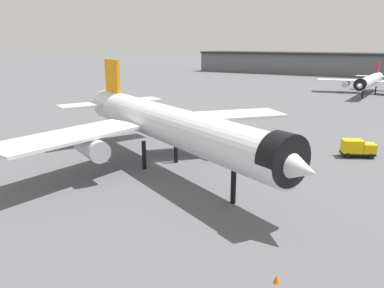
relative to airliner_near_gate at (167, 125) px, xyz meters
name	(u,v)px	position (x,y,z in m)	size (l,w,h in m)	color
ground	(162,164)	(-2.39, 1.76, -7.04)	(900.00, 900.00, 0.00)	#56565B
airliner_near_gate	(167,125)	(0.00, 0.00, 0.00)	(52.01, 46.49, 15.98)	silver
airliner_far_taxiway	(370,81)	(14.70, 110.76, -1.95)	(40.54, 44.32, 11.58)	silver
terminal_building	(348,64)	(-8.41, 199.45, -0.31)	(181.62, 33.78, 20.08)	slate
service_truck_front	(357,148)	(24.02, 22.24, -5.45)	(5.95, 4.48, 3.00)	black
baggage_tug_wing	(177,120)	(-17.09, 28.54, -6.07)	(3.30, 3.50, 1.85)	black
traffic_cone_near_nose	(277,279)	(24.23, -19.14, -6.69)	(0.56, 0.56, 0.70)	#F2600C
traffic_cone_wingtip	(304,140)	(13.37, 28.42, -6.77)	(0.44, 0.44, 0.55)	#F2600C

